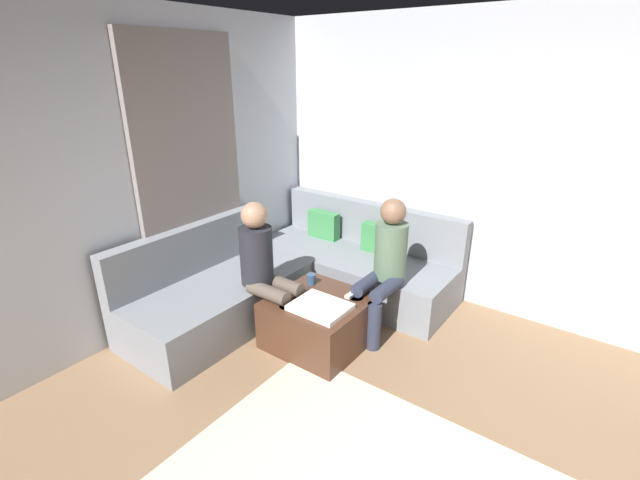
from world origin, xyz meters
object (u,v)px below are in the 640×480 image
object	(u,v)px
sectional_couch	(298,276)
ottoman	(319,321)
person_on_couch_back	(385,262)
game_remote	(352,294)
person_on_couch_side	(265,266)
coffee_mug	(311,279)

from	to	relation	value
sectional_couch	ottoman	world-z (taller)	sectional_couch
person_on_couch_back	ottoman	bearing A→B (deg)	57.82
game_remote	person_on_couch_side	size ratio (longest dim) A/B	0.12
sectional_couch	coffee_mug	distance (m)	0.50
person_on_couch_back	person_on_couch_side	xyz separation A→B (m)	(-0.77, -0.67, 0.00)
ottoman	person_on_couch_side	bearing A→B (deg)	-160.94
coffee_mug	person_on_couch_back	xyz separation A→B (m)	(0.54, 0.33, 0.19)
coffee_mug	game_remote	size ratio (longest dim) A/B	0.63
sectional_couch	game_remote	bearing A→B (deg)	-16.96
ottoman	person_on_couch_side	distance (m)	0.65
ottoman	sectional_couch	bearing A→B (deg)	142.52
coffee_mug	person_on_couch_back	size ratio (longest dim) A/B	0.08
coffee_mug	person_on_couch_side	world-z (taller)	person_on_couch_side
ottoman	person_on_couch_back	xyz separation A→B (m)	(0.32, 0.51, 0.45)
coffee_mug	game_remote	distance (m)	0.40
ottoman	coffee_mug	xyz separation A→B (m)	(-0.22, 0.18, 0.26)
game_remote	person_on_couch_side	world-z (taller)	person_on_couch_side
person_on_couch_back	game_remote	bearing A→B (deg)	64.06
sectional_couch	person_on_couch_back	size ratio (longest dim) A/B	2.12
sectional_couch	person_on_couch_side	bearing A→B (deg)	-76.41
person_on_couch_side	sectional_couch	bearing A→B (deg)	-166.41
sectional_couch	game_remote	xyz separation A→B (m)	(0.78, -0.24, 0.15)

